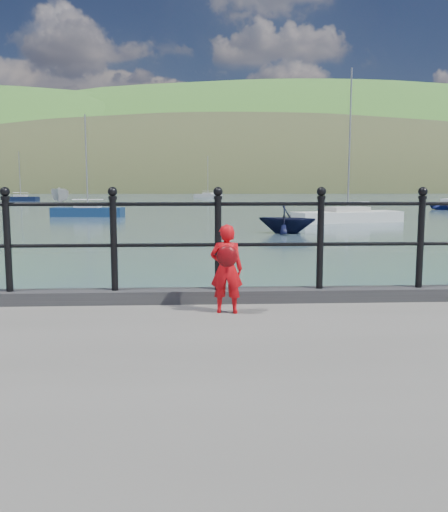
{
  "coord_description": "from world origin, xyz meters",
  "views": [
    {
      "loc": [
        0.35,
        -6.39,
        2.36
      ],
      "look_at": [
        0.67,
        -0.2,
        1.55
      ],
      "focal_mm": 38.0,
      "sensor_mm": 36.0,
      "label": 1
    }
  ],
  "objects": [
    {
      "name": "launch_navy",
      "position": [
        4.83,
        20.21,
        0.75
      ],
      "size": [
        3.6,
        3.41,
        1.5
      ],
      "primitive_type": "imported",
      "rotation": [
        0.0,
        0.0,
        1.14
      ],
      "color": "black",
      "rests_on": "ground"
    },
    {
      "name": "kerb",
      "position": [
        0.0,
        -0.15,
        1.07
      ],
      "size": [
        60.0,
        0.3,
        0.15
      ],
      "primitive_type": "cube",
      "color": "#28282B",
      "rests_on": "quay"
    },
    {
      "name": "sailboat_near",
      "position": [
        10.08,
        28.01,
        0.34
      ],
      "size": [
        7.53,
        4.11,
        9.83
      ],
      "rotation": [
        0.0,
        0.0,
        0.31
      ],
      "color": "white",
      "rests_on": "ground"
    },
    {
      "name": "child",
      "position": [
        0.67,
        -0.71,
        1.49
      ],
      "size": [
        0.38,
        0.32,
        0.95
      ],
      "rotation": [
        0.0,
        0.0,
        3.0
      ],
      "color": "red",
      "rests_on": "quay"
    },
    {
      "name": "railing",
      "position": [
        0.0,
        -0.15,
        1.82
      ],
      "size": [
        18.11,
        0.11,
        1.2
      ],
      "color": "black",
      "rests_on": "kerb"
    },
    {
      "name": "sailboat_deep",
      "position": [
        2.67,
        100.24,
        0.34
      ],
      "size": [
        5.63,
        3.97,
        8.22
      ],
      "rotation": [
        0.0,
        0.0,
        -0.47
      ],
      "color": "beige",
      "rests_on": "ground"
    },
    {
      "name": "sailboat_left",
      "position": [
        -26.08,
        77.12,
        0.34
      ],
      "size": [
        5.45,
        2.35,
        7.61
      ],
      "rotation": [
        0.0,
        0.0,
        -0.14
      ],
      "color": "black",
      "rests_on": "ground"
    },
    {
      "name": "sailboat_port",
      "position": [
        -7.9,
        35.4,
        0.34
      ],
      "size": [
        5.49,
        2.27,
        7.84
      ],
      "rotation": [
        0.0,
        0.0,
        -0.11
      ],
      "color": "navy",
      "rests_on": "ground"
    },
    {
      "name": "ground",
      "position": [
        0.0,
        0.0,
        0.0
      ],
      "size": [
        600.0,
        600.0,
        0.0
      ],
      "primitive_type": "plane",
      "color": "#2D4251",
      "rests_on": "ground"
    },
    {
      "name": "launch_white",
      "position": [
        -16.69,
        63.0,
        1.05
      ],
      "size": [
        2.8,
        5.69,
        2.11
      ],
      "primitive_type": "imported",
      "rotation": [
        0.0,
        0.0,
        0.14
      ],
      "color": "beige",
      "rests_on": "ground"
    },
    {
      "name": "far_shore",
      "position": [
        38.34,
        239.41,
        -22.57
      ],
      "size": [
        830.0,
        200.0,
        156.0
      ],
      "color": "#333A21",
      "rests_on": "ground"
    }
  ]
}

